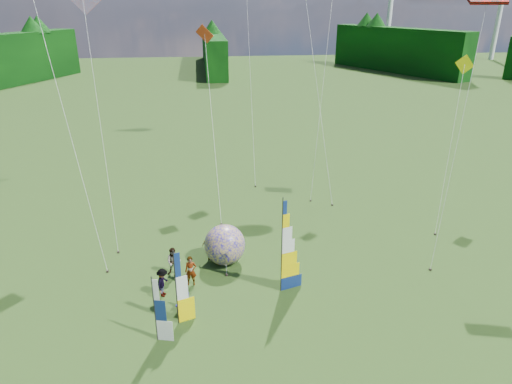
{
  "coord_description": "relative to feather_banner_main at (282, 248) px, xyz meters",
  "views": [
    {
      "loc": [
        -3.45,
        -15.75,
        13.92
      ],
      "look_at": [
        -1.0,
        4.0,
        5.5
      ],
      "focal_mm": 32.0,
      "sensor_mm": 36.0,
      "label": 1
    }
  ],
  "objects": [
    {
      "name": "ground",
      "position": [
        -0.25,
        -3.69,
        -2.55
      ],
      "size": [
        220.0,
        220.0,
        0.0
      ],
      "primitive_type": "plane",
      "color": "#3E6326",
      "rests_on": "ground"
    },
    {
      "name": "treeline_ring",
      "position": [
        -0.25,
        -3.69,
        1.45
      ],
      "size": [
        210.0,
        210.0,
        8.0
      ],
      "primitive_type": null,
      "color": "#0D4B0C",
      "rests_on": "ground"
    },
    {
      "name": "feather_banner_main",
      "position": [
        0.0,
        0.0,
        0.0
      ],
      "size": [
        1.34,
        0.5,
        5.09
      ],
      "primitive_type": null,
      "rotation": [
        0.0,
        0.0,
        0.3
      ],
      "color": "navy",
      "rests_on": "ground"
    },
    {
      "name": "side_banner_left",
      "position": [
        -5.16,
        -1.93,
        -0.68
      ],
      "size": [
        1.01,
        0.43,
        3.73
      ],
      "primitive_type": null,
      "rotation": [
        0.0,
        0.0,
        0.33
      ],
      "color": "#FBDB00",
      "rests_on": "ground"
    },
    {
      "name": "side_banner_far",
      "position": [
        -6.06,
        -2.96,
        -0.96
      ],
      "size": [
        0.94,
        0.33,
        3.18
      ],
      "primitive_type": null,
      "rotation": [
        0.0,
        0.0,
        -0.25
      ],
      "color": "white",
      "rests_on": "ground"
    },
    {
      "name": "bol_inflatable",
      "position": [
        -2.69,
        3.13,
        -1.39
      ],
      "size": [
        2.72,
        2.72,
        2.32
      ],
      "primitive_type": "sphere",
      "rotation": [
        0.0,
        0.0,
        0.19
      ],
      "color": "#140AA2",
      "rests_on": "ground"
    },
    {
      "name": "spectator_a",
      "position": [
        -4.59,
        1.16,
        -1.72
      ],
      "size": [
        0.61,
        0.41,
        1.66
      ],
      "primitive_type": "imported",
      "rotation": [
        0.0,
        0.0,
        -0.03
      ],
      "color": "#66594C",
      "rests_on": "ground"
    },
    {
      "name": "spectator_b",
      "position": [
        -5.51,
        2.22,
        -1.73
      ],
      "size": [
        0.84,
        0.5,
        1.63
      ],
      "primitive_type": "imported",
      "rotation": [
        0.0,
        0.0,
        -0.14
      ],
      "color": "#66594C",
      "rests_on": "ground"
    },
    {
      "name": "spectator_c",
      "position": [
        -5.99,
        0.35,
        -1.78
      ],
      "size": [
        0.64,
        1.06,
        1.54
      ],
      "primitive_type": "imported",
      "rotation": [
        0.0,
        0.0,
        1.28
      ],
      "color": "#66594C",
      "rests_on": "ground"
    },
    {
      "name": "spectator_d",
      "position": [
        -3.44,
        3.47,
        -1.64
      ],
      "size": [
        1.15,
        0.73,
        1.82
      ],
      "primitive_type": "imported",
      "rotation": [
        0.0,
        0.0,
        2.84
      ],
      "color": "#66594C",
      "rests_on": "ground"
    },
    {
      "name": "camp_chair",
      "position": [
        -5.0,
        -1.06,
        -2.08
      ],
      "size": [
        0.71,
        0.71,
        0.94
      ],
      "primitive_type": null,
      "rotation": [
        0.0,
        0.0,
        -0.4
      ],
      "color": "navy",
      "rests_on": "ground"
    },
    {
      "name": "kite_whale",
      "position": [
        5.11,
        16.35,
        8.67
      ],
      "size": [
        8.66,
        16.49,
        22.43
      ],
      "primitive_type": null,
      "rotation": [
        0.0,
        0.0,
        0.29
      ],
      "color": "black",
      "rests_on": "ground"
    },
    {
      "name": "kite_rainbow_delta",
      "position": [
        -9.64,
        8.06,
        5.5
      ],
      "size": [
        8.66,
        11.18,
        16.09
      ],
      "primitive_type": null,
      "rotation": [
        0.0,
        0.0,
        0.4
      ],
      "color": "red",
      "rests_on": "ground"
    },
    {
      "name": "kite_parafoil",
      "position": [
        10.58,
        3.62,
        5.4
      ],
      "size": [
        11.21,
        11.97,
        15.9
      ],
      "primitive_type": null,
      "rotation": [
        0.0,
        0.0,
        -0.43
      ],
      "color": "#C00500",
      "rests_on": "ground"
    },
    {
      "name": "small_kite_red",
      "position": [
        -2.87,
        12.16,
        3.83
      ],
      "size": [
        6.95,
        11.04,
        12.75
      ],
      "primitive_type": null,
      "rotation": [
        0.0,
        0.0,
        -0.42
      ],
      "color": "red",
      "rests_on": "ground"
    },
    {
      "name": "small_kite_orange",
      "position": [
        5.7,
        14.72,
        6.44
      ],
      "size": [
        5.21,
        9.59,
        17.97
      ],
      "primitive_type": null,
      "rotation": [
        0.0,
        0.0,
        -0.02
      ],
      "color": "#D96300",
      "rests_on": "ground"
    },
    {
      "name": "small_kite_yellow",
      "position": [
        12.8,
        7.97,
        2.92
      ],
      "size": [
        6.46,
        8.88,
        10.93
      ],
      "primitive_type": null,
      "rotation": [
        0.0,
        0.0,
        -0.03
      ],
      "color": "yellow",
      "rests_on": "ground"
    },
    {
      "name": "small_kite_pink",
      "position": [
        -10.7,
        5.03,
        6.3
      ],
      "size": [
        6.13,
        7.23,
        17.69
      ],
      "primitive_type": null,
      "rotation": [
        0.0,
        0.0,
        0.12
      ],
      "color": "#CC4193",
      "rests_on": "ground"
    },
    {
      "name": "small_kite_green",
      "position": [
        0.54,
        18.92,
        7.28
      ],
      "size": [
        4.45,
        12.08,
        19.65
      ],
      "primitive_type": null,
      "rotation": [
        0.0,
        0.0,
        -0.15
      ],
      "color": "#0E9729",
      "rests_on": "ground"
    }
  ]
}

